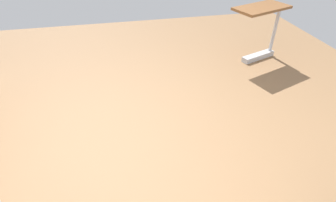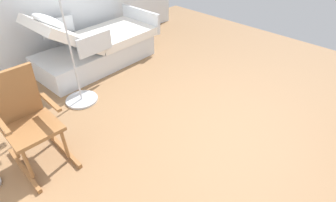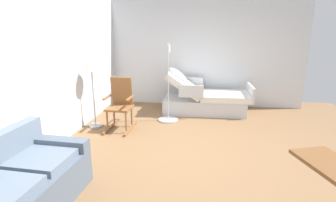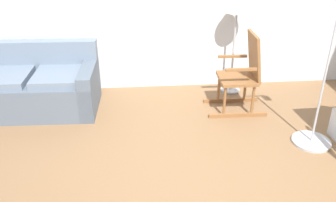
# 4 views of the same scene
# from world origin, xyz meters

# --- Properties ---
(ground_plane) EXTENTS (7.05, 7.05, 0.00)m
(ground_plane) POSITION_xyz_m (0.00, 0.00, 0.00)
(ground_plane) COLOR olive
(back_wall) EXTENTS (5.84, 0.10, 2.70)m
(back_wall) POSITION_xyz_m (0.00, 2.46, 1.35)
(back_wall) COLOR silver
(back_wall) RESTS_ON ground
(side_wall) EXTENTS (0.10, 5.02, 2.70)m
(side_wall) POSITION_xyz_m (2.87, 0.00, 1.35)
(side_wall) COLOR silver
(side_wall) RESTS_ON ground
(hospital_bed) EXTENTS (1.07, 2.10, 1.12)m
(hospital_bed) POSITION_xyz_m (2.17, -0.07, 0.31)
(hospital_bed) COLOR silver
(hospital_bed) RESTS_ON ground
(couch) EXTENTS (1.63, 0.90, 0.85)m
(couch) POSITION_xyz_m (-1.91, 1.84, 0.31)
(couch) COLOR slate
(couch) RESTS_ON ground
(rocking_chair) EXTENTS (0.77, 0.51, 1.05)m
(rocking_chair) POSITION_xyz_m (0.80, 1.59, 0.50)
(rocking_chair) COLOR brown
(rocking_chair) RESTS_ON ground
(floor_lamp) EXTENTS (0.34, 0.34, 1.48)m
(floor_lamp) POSITION_xyz_m (0.81, 2.15, 1.23)
(floor_lamp) COLOR #B2B5BA
(floor_lamp) RESTS_ON ground
(iv_pole) EXTENTS (0.44, 0.44, 1.69)m
(iv_pole) POSITION_xyz_m (1.42, 0.71, 0.25)
(iv_pole) COLOR #B2B5BA
(iv_pole) RESTS_ON ground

